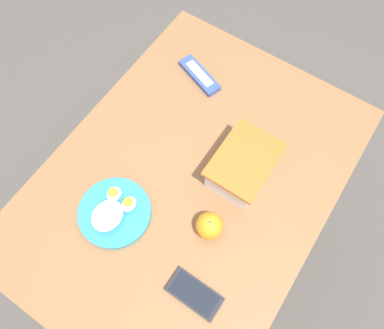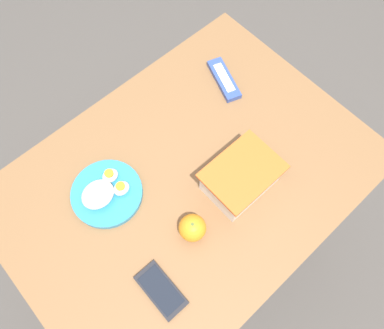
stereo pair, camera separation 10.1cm
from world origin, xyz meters
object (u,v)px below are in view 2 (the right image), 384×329
at_px(candy_bar, 224,79).
at_px(cell_phone, 161,290).
at_px(food_container, 241,178).
at_px(orange_fruit, 192,228).
at_px(rice_plate, 105,193).

relative_size(candy_bar, cell_phone, 1.20).
relative_size(food_container, orange_fruit, 2.74).
xyz_separation_m(rice_plate, candy_bar, (-0.49, -0.06, -0.01)).
xyz_separation_m(orange_fruit, rice_plate, (0.10, -0.23, -0.01)).
distance_m(rice_plate, cell_phone, 0.29).
distance_m(rice_plate, candy_bar, 0.50).
relative_size(orange_fruit, candy_bar, 0.43).
bearing_deg(food_container, candy_bar, -127.17).
xyz_separation_m(food_container, candy_bar, (-0.21, -0.27, -0.03)).
bearing_deg(orange_fruit, cell_phone, 20.26).
height_order(food_container, rice_plate, food_container).
bearing_deg(food_container, rice_plate, -37.07).
height_order(orange_fruit, candy_bar, orange_fruit).
height_order(orange_fruit, cell_phone, orange_fruit).
bearing_deg(rice_plate, candy_bar, -173.49).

